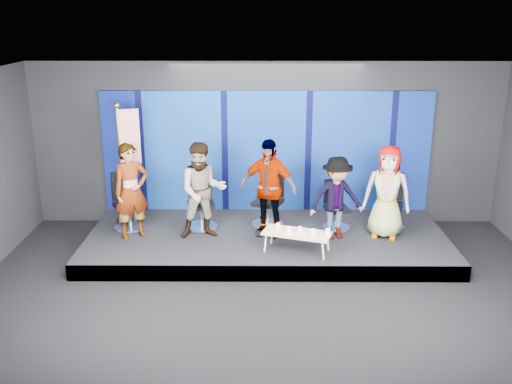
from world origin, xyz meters
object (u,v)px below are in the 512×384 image
at_px(panelist_d, 336,198).
at_px(chair_e, 389,210).
at_px(panelist_a, 131,191).
at_px(chair_b, 201,209).
at_px(coffee_table, 297,234).
at_px(chair_a, 128,210).
at_px(panelist_e, 387,192).
at_px(mug_e, 328,231).
at_px(mug_a, 278,226).
at_px(chair_c, 269,207).
at_px(mug_b, 289,230).
at_px(mug_c, 300,229).
at_px(chair_d, 336,213).
at_px(flag_stand, 127,161).
at_px(panelist_c, 268,188).
at_px(mug_d, 313,232).
at_px(panelist_b, 203,191).

height_order(panelist_d, chair_e, panelist_d).
bearing_deg(panelist_a, panelist_d, -33.05).
xyz_separation_m(chair_b, coffee_table, (1.85, -1.20, -0.04)).
bearing_deg(chair_a, chair_e, -32.09).
xyz_separation_m(panelist_e, mug_e, (-1.20, -0.83, -0.48)).
relative_size(chair_e, mug_a, 12.03).
xyz_separation_m(chair_c, mug_b, (0.34, -1.36, 0.04)).
distance_m(mug_a, mug_c, 0.42).
height_order(chair_b, panelist_e, panelist_e).
relative_size(chair_d, flag_stand, 0.40).
bearing_deg(mug_c, panelist_a, 168.67).
distance_m(chair_b, panelist_c, 1.51).
bearing_deg(panelist_c, mug_b, -45.00).
distance_m(chair_b, panelist_d, 2.72).
relative_size(mug_c, mug_d, 0.85).
relative_size(chair_b, panelist_c, 0.60).
xyz_separation_m(panelist_e, coffee_table, (-1.75, -0.74, -0.56)).
relative_size(chair_d, mug_b, 9.13).
height_order(chair_d, coffee_table, chair_d).
distance_m(chair_b, coffee_table, 2.21).
height_order(chair_a, panelist_e, panelist_e).
distance_m(panelist_b, chair_d, 2.72).
distance_m(panelist_c, flag_stand, 2.88).
height_order(chair_c, panelist_e, panelist_e).
relative_size(mug_d, mug_e, 1.02).
height_order(chair_d, mug_b, chair_d).
height_order(mug_b, mug_d, mug_b).
bearing_deg(mug_c, flag_stand, 158.61).
relative_size(chair_b, mug_c, 13.14).
relative_size(panelist_c, mug_c, 21.83).
height_order(chair_e, mug_c, chair_e).
xyz_separation_m(panelist_a, panelist_e, (4.85, 0.06, -0.02)).
height_order(chair_a, chair_d, chair_a).
bearing_deg(mug_a, chair_e, 23.89).
bearing_deg(chair_e, mug_d, -124.12).
height_order(panelist_e, flag_stand, flag_stand).
xyz_separation_m(panelist_b, mug_b, (1.61, -0.73, -0.51)).
distance_m(panelist_b, mug_c, 1.99).
bearing_deg(panelist_d, flag_stand, 157.55).
distance_m(panelist_d, panelist_e, 0.98).
height_order(panelist_c, coffee_table, panelist_c).
bearing_deg(panelist_e, mug_a, -148.53).
height_order(chair_d, mug_e, chair_d).
bearing_deg(chair_c, coffee_table, -48.06).
bearing_deg(chair_e, mug_a, -138.95).
distance_m(panelist_a, mug_e, 3.77).
bearing_deg(mug_d, panelist_e, 30.17).
xyz_separation_m(panelist_b, mug_c, (1.81, -0.65, -0.52)).
xyz_separation_m(chair_d, mug_c, (-0.80, -1.11, 0.09)).
height_order(panelist_a, chair_b, panelist_a).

